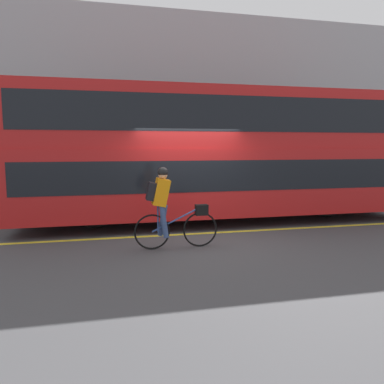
% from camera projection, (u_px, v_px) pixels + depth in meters
% --- Properties ---
extents(ground_plane, '(80.00, 80.00, 0.00)m').
position_uv_depth(ground_plane, '(191.00, 235.00, 8.86)').
color(ground_plane, '#424244').
extents(road_center_line, '(50.00, 0.14, 0.01)m').
position_uv_depth(road_center_line, '(191.00, 234.00, 8.94)').
color(road_center_line, yellow).
rests_on(road_center_line, ground_plane).
extents(sidewalk_curb, '(60.00, 1.63, 0.13)m').
position_uv_depth(sidewalk_curb, '(161.00, 202.00, 13.66)').
color(sidewalk_curb, gray).
rests_on(sidewalk_curb, ground_plane).
extents(building_facade, '(60.00, 0.30, 7.12)m').
position_uv_depth(building_facade, '(157.00, 107.00, 14.17)').
color(building_facade, '#9E9EA3').
rests_on(building_facade, ground_plane).
extents(bus, '(10.71, 2.50, 3.56)m').
position_uv_depth(bus, '(219.00, 150.00, 10.25)').
color(bus, black).
rests_on(bus, ground_plane).
extents(cyclist_on_bike, '(1.73, 0.32, 1.68)m').
position_uv_depth(cyclist_on_bike, '(168.00, 205.00, 7.57)').
color(cyclist_on_bike, black).
rests_on(cyclist_on_bike, ground_plane).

